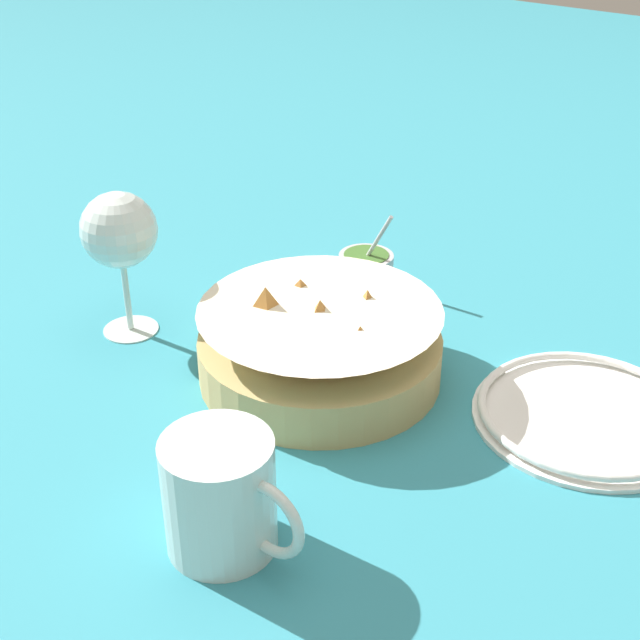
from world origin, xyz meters
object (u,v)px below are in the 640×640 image
sauce_cup (366,267)px  beer_mug (221,499)px  food_basket (320,345)px  side_plate (586,414)px  wine_glass (119,234)px

sauce_cup → beer_mug: 0.47m
food_basket → side_plate: size_ratio=1.15×
sauce_cup → wine_glass: (-0.14, -0.26, 0.10)m
sauce_cup → beer_mug: (0.17, -0.44, 0.03)m
food_basket → sauce_cup: food_basket is taller
wine_glass → side_plate: wine_glass is taller
sauce_cup → food_basket: bearing=-67.9°
sauce_cup → wine_glass: bearing=-119.2°
sauce_cup → beer_mug: size_ratio=0.76×
wine_glass → side_plate: (0.47, 0.15, -0.11)m
sauce_cup → wine_glass: wine_glass is taller
wine_glass → food_basket: bearing=13.9°
food_basket → wine_glass: 0.24m
sauce_cup → side_plate: sauce_cup is taller
food_basket → side_plate: (0.25, 0.09, -0.03)m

